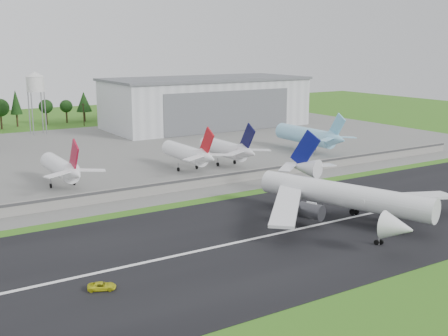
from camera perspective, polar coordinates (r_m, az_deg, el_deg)
ground at (r=117.32m, az=7.08°, el=-8.32°), size 600.00×600.00×0.00m
runway at (r=124.72m, az=4.18°, el=-6.96°), size 320.00×60.00×0.10m
runway_centerline at (r=124.70m, az=4.18°, el=-6.93°), size 220.00×1.00×0.02m
apron at (r=220.23m, az=-12.92°, el=1.27°), size 320.00×150.00×0.10m
blast_fence at (r=161.13m, az=-5.28°, el=-1.86°), size 240.00×0.61×3.50m
hangar_east at (r=290.06m, az=-1.87°, el=6.70°), size 102.00×47.00×25.20m
water_tower at (r=277.95m, az=-18.64°, el=8.29°), size 8.40×8.40×29.40m
utility_poles at (r=296.09m, az=-18.06°, el=3.75°), size 230.00×3.00×12.00m
treeline at (r=310.55m, az=-18.75°, el=4.08°), size 320.00×16.00×22.00m
main_airliner at (r=137.25m, az=12.11°, el=-3.28°), size 54.13×57.60×18.17m
ground_vehicle at (r=100.70m, az=-12.31°, el=-11.64°), size 5.35×4.00×1.35m
parked_jet_red_a at (r=171.13m, az=-16.04°, el=-0.03°), size 7.36×31.29×16.44m
parked_jet_red_b at (r=186.72m, az=-3.52°, el=1.47°), size 7.36×31.29×16.51m
parked_jet_navy at (r=194.38m, az=0.46°, el=1.94°), size 7.36×31.29×16.58m
parked_jet_skyblue at (r=222.71m, az=8.78°, el=3.24°), size 7.36×37.29×17.06m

